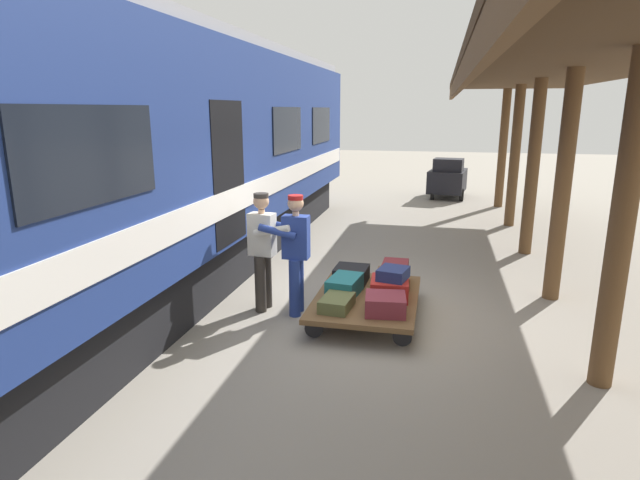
{
  "coord_description": "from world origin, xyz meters",
  "views": [
    {
      "loc": [
        -0.77,
        6.87,
        2.84
      ],
      "look_at": [
        0.72,
        0.34,
        1.15
      ],
      "focal_mm": 29.31,
      "sensor_mm": 36.0,
      "label": 1
    }
  ],
  "objects_px": {
    "train_car": "(133,163)",
    "luggage_cart": "(367,299)",
    "suitcase_navy_fabric": "(393,274)",
    "porter_in_overalls": "(295,251)",
    "baggage_tug": "(448,179)",
    "suitcase_maroon_trunk": "(395,267)",
    "suitcase_red_plastic": "(390,288)",
    "porter_by_door": "(264,248)",
    "suitcase_brown_leather": "(393,278)",
    "suitcase_olive_duffel": "(337,303)",
    "suitcase_burgundy_valise": "(385,304)",
    "suitcase_black_hardshell": "(351,274)",
    "suitcase_teal_softside": "(345,286)"
  },
  "relations": [
    {
      "from": "porter_by_door",
      "to": "suitcase_teal_softside",
      "type": "bearing_deg",
      "value": -177.91
    },
    {
      "from": "suitcase_olive_duffel",
      "to": "suitcase_burgundy_valise",
      "type": "xyz_separation_m",
      "value": [
        -0.63,
        0.0,
        0.04
      ]
    },
    {
      "from": "train_car",
      "to": "luggage_cart",
      "type": "relative_size",
      "value": 8.11
    },
    {
      "from": "suitcase_navy_fabric",
      "to": "train_car",
      "type": "bearing_deg",
      "value": -0.49
    },
    {
      "from": "train_car",
      "to": "suitcase_black_hardshell",
      "type": "xyz_separation_m",
      "value": [
        -3.17,
        -0.53,
        -1.64
      ]
    },
    {
      "from": "suitcase_teal_softside",
      "to": "suitcase_black_hardshell",
      "type": "relative_size",
      "value": 1.22
    },
    {
      "from": "porter_by_door",
      "to": "luggage_cart",
      "type": "bearing_deg",
      "value": -178.36
    },
    {
      "from": "train_car",
      "to": "suitcase_navy_fabric",
      "type": "distance_m",
      "value": 4.09
    },
    {
      "from": "suitcase_red_plastic",
      "to": "porter_by_door",
      "type": "bearing_deg",
      "value": 1.36
    },
    {
      "from": "suitcase_burgundy_valise",
      "to": "baggage_tug",
      "type": "relative_size",
      "value": 0.28
    },
    {
      "from": "suitcase_olive_duffel",
      "to": "suitcase_brown_leather",
      "type": "relative_size",
      "value": 0.92
    },
    {
      "from": "suitcase_burgundy_valise",
      "to": "porter_in_overalls",
      "type": "xyz_separation_m",
      "value": [
        1.32,
        -0.48,
        0.5
      ]
    },
    {
      "from": "luggage_cart",
      "to": "porter_in_overalls",
      "type": "relative_size",
      "value": 1.22
    },
    {
      "from": "suitcase_teal_softside",
      "to": "suitcase_burgundy_valise",
      "type": "relative_size",
      "value": 1.22
    },
    {
      "from": "luggage_cart",
      "to": "suitcase_red_plastic",
      "type": "distance_m",
      "value": 0.36
    },
    {
      "from": "suitcase_teal_softside",
      "to": "train_car",
      "type": "bearing_deg",
      "value": -0.8
    },
    {
      "from": "suitcase_burgundy_valise",
      "to": "suitcase_navy_fabric",
      "type": "height_order",
      "value": "suitcase_navy_fabric"
    },
    {
      "from": "porter_by_door",
      "to": "baggage_tug",
      "type": "xyz_separation_m",
      "value": [
        -2.66,
        -10.7,
        -0.3
      ]
    },
    {
      "from": "train_car",
      "to": "suitcase_maroon_trunk",
      "type": "distance_m",
      "value": 4.14
    },
    {
      "from": "suitcase_red_plastic",
      "to": "suitcase_navy_fabric",
      "type": "relative_size",
      "value": 1.31
    },
    {
      "from": "suitcase_red_plastic",
      "to": "suitcase_burgundy_valise",
      "type": "relative_size",
      "value": 1.09
    },
    {
      "from": "suitcase_olive_duffel",
      "to": "suitcase_black_hardshell",
      "type": "distance_m",
      "value": 1.14
    },
    {
      "from": "luggage_cart",
      "to": "suitcase_burgundy_valise",
      "type": "bearing_deg",
      "value": 118.82
    },
    {
      "from": "porter_in_overalls",
      "to": "suitcase_red_plastic",
      "type": "bearing_deg",
      "value": -176.0
    },
    {
      "from": "suitcase_navy_fabric",
      "to": "porter_in_overalls",
      "type": "height_order",
      "value": "porter_in_overalls"
    },
    {
      "from": "suitcase_brown_leather",
      "to": "suitcase_burgundy_valise",
      "type": "height_order",
      "value": "suitcase_burgundy_valise"
    },
    {
      "from": "train_car",
      "to": "suitcase_burgundy_valise",
      "type": "xyz_separation_m",
      "value": [
        -3.8,
        0.61,
        -1.63
      ]
    },
    {
      "from": "suitcase_teal_softside",
      "to": "suitcase_olive_duffel",
      "type": "bearing_deg",
      "value": 90.0
    },
    {
      "from": "suitcase_teal_softside",
      "to": "porter_by_door",
      "type": "bearing_deg",
      "value": 2.09
    },
    {
      "from": "suitcase_red_plastic",
      "to": "suitcase_teal_softside",
      "type": "height_order",
      "value": "suitcase_red_plastic"
    },
    {
      "from": "suitcase_teal_softside",
      "to": "baggage_tug",
      "type": "distance_m",
      "value": 10.76
    },
    {
      "from": "suitcase_maroon_trunk",
      "to": "porter_in_overalls",
      "type": "distance_m",
      "value": 1.54
    },
    {
      "from": "suitcase_black_hardshell",
      "to": "suitcase_maroon_trunk",
      "type": "distance_m",
      "value": 0.67
    },
    {
      "from": "suitcase_brown_leather",
      "to": "suitcase_navy_fabric",
      "type": "distance_m",
      "value": 0.61
    },
    {
      "from": "suitcase_red_plastic",
      "to": "porter_in_overalls",
      "type": "xyz_separation_m",
      "value": [
        1.32,
        0.09,
        0.48
      ]
    },
    {
      "from": "suitcase_brown_leather",
      "to": "suitcase_burgundy_valise",
      "type": "distance_m",
      "value": 1.14
    },
    {
      "from": "train_car",
      "to": "luggage_cart",
      "type": "distance_m",
      "value": 3.92
    },
    {
      "from": "suitcase_black_hardshell",
      "to": "porter_in_overalls",
      "type": "bearing_deg",
      "value": 43.69
    },
    {
      "from": "suitcase_olive_duffel",
      "to": "train_car",
      "type": "bearing_deg",
      "value": -10.97
    },
    {
      "from": "suitcase_navy_fabric",
      "to": "suitcase_olive_duffel",
      "type": "bearing_deg",
      "value": 41.08
    },
    {
      "from": "suitcase_olive_duffel",
      "to": "suitcase_navy_fabric",
      "type": "xyz_separation_m",
      "value": [
        -0.67,
        -0.58,
        0.26
      ]
    },
    {
      "from": "luggage_cart",
      "to": "baggage_tug",
      "type": "bearing_deg",
      "value": -96.33
    },
    {
      "from": "suitcase_brown_leather",
      "to": "porter_in_overalls",
      "type": "bearing_deg",
      "value": 26.64
    },
    {
      "from": "suitcase_olive_duffel",
      "to": "suitcase_maroon_trunk",
      "type": "distance_m",
      "value": 1.34
    },
    {
      "from": "porter_by_door",
      "to": "baggage_tug",
      "type": "distance_m",
      "value": 11.03
    },
    {
      "from": "suitcase_maroon_trunk",
      "to": "suitcase_navy_fabric",
      "type": "distance_m",
      "value": 0.58
    },
    {
      "from": "luggage_cart",
      "to": "suitcase_maroon_trunk",
      "type": "relative_size",
      "value": 4.51
    },
    {
      "from": "suitcase_red_plastic",
      "to": "porter_by_door",
      "type": "relative_size",
      "value": 0.32
    },
    {
      "from": "suitcase_olive_duffel",
      "to": "suitcase_red_plastic",
      "type": "bearing_deg",
      "value": -137.74
    },
    {
      "from": "suitcase_red_plastic",
      "to": "porter_by_door",
      "type": "distance_m",
      "value": 1.86
    }
  ]
}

